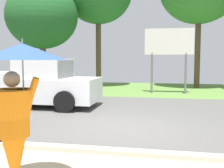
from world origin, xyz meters
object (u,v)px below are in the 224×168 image
Objects in this scene: pickup_truck at (34,84)px; roadside_billboard at (169,46)px; tree_right_mid at (42,17)px; monk_pedestrian at (16,109)px.

roadside_billboard is (5.31, 5.12, 1.68)m from pickup_truck.
roadside_billboard reaches higher than pickup_truck.
pickup_truck is 6.86m from tree_right_mid.
monk_pedestrian is 0.34× the size of tree_right_mid.
roadside_billboard is at bearing -2.82° from tree_right_mid.
monk_pedestrian is 13.51m from tree_right_mid.
roadside_billboard is 7.69m from tree_right_mid.
monk_pedestrian is 0.61× the size of roadside_billboard.
tree_right_mid is (-5.24, 12.04, 3.21)m from monk_pedestrian.
pickup_truck is at bearing 102.18° from monk_pedestrian.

